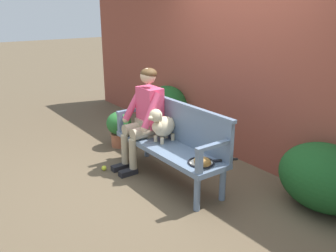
# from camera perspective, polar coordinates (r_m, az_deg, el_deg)

# --- Properties ---
(ground_plane) EXTENTS (40.00, 40.00, 0.00)m
(ground_plane) POSITION_cam_1_polar(r_m,az_deg,el_deg) (4.54, -0.00, -8.36)
(ground_plane) COLOR brown
(brick_garden_fence) EXTENTS (8.00, 0.30, 2.22)m
(brick_garden_fence) POSITION_cam_1_polar(r_m,az_deg,el_deg) (5.03, 12.22, 7.30)
(brick_garden_fence) COLOR brown
(brick_garden_fence) RESTS_ON ground
(hedge_bush_far_right) EXTENTS (0.77, 0.70, 0.82)m
(hedge_bush_far_right) POSITION_cam_1_polar(r_m,az_deg,el_deg) (5.95, -0.14, 2.50)
(hedge_bush_far_right) COLOR #194C1E
(hedge_bush_far_right) RESTS_ON ground
(hedge_bush_mid_left) EXTENTS (1.01, 0.79, 0.71)m
(hedge_bush_mid_left) POSITION_cam_1_polar(r_m,az_deg,el_deg) (4.13, 23.58, -7.44)
(hedge_bush_mid_left) COLOR #194C1E
(hedge_bush_mid_left) RESTS_ON ground
(garden_bench) EXTENTS (1.68, 0.49, 0.45)m
(garden_bench) POSITION_cam_1_polar(r_m,az_deg,el_deg) (4.38, -0.00, -3.84)
(garden_bench) COLOR slate
(garden_bench) RESTS_ON ground
(bench_backrest) EXTENTS (1.72, 0.06, 0.50)m
(bench_backrest) POSITION_cam_1_polar(r_m,az_deg,el_deg) (4.40, 2.25, 0.58)
(bench_backrest) COLOR slate
(bench_backrest) RESTS_ON garden_bench
(bench_armrest_left_end) EXTENTS (0.06, 0.49, 0.28)m
(bench_armrest_left_end) POSITION_cam_1_polar(r_m,az_deg,el_deg) (4.89, -6.41, 1.67)
(bench_armrest_left_end) COLOR slate
(bench_armrest_left_end) RESTS_ON garden_bench
(bench_armrest_right_end) EXTENTS (0.06, 0.49, 0.28)m
(bench_armrest_right_end) POSITION_cam_1_polar(r_m,az_deg,el_deg) (3.66, 6.37, -4.21)
(bench_armrest_right_end) COLOR slate
(bench_armrest_right_end) RESTS_ON garden_bench
(person_seated) EXTENTS (0.56, 0.64, 1.32)m
(person_seated) POSITION_cam_1_polar(r_m,az_deg,el_deg) (4.65, -3.69, 1.79)
(person_seated) COLOR black
(person_seated) RESTS_ON ground
(dog_on_bench) EXTENTS (0.26, 0.44, 0.44)m
(dog_on_bench) POSITION_cam_1_polar(r_m,az_deg,el_deg) (4.41, -0.96, 0.20)
(dog_on_bench) COLOR beige
(dog_on_bench) RESTS_ON garden_bench
(tennis_racket) EXTENTS (0.39, 0.57, 0.03)m
(tennis_racket) POSITION_cam_1_polar(r_m,az_deg,el_deg) (3.91, 5.65, -5.72)
(tennis_racket) COLOR black
(tennis_racket) RESTS_ON garden_bench
(baseball_glove) EXTENTS (0.24, 0.20, 0.09)m
(baseball_glove) POSITION_cam_1_polar(r_m,az_deg,el_deg) (3.83, 5.47, -5.62)
(baseball_glove) COLOR #9E6B2D
(baseball_glove) RESTS_ON garden_bench
(tennis_ball) EXTENTS (0.07, 0.07, 0.07)m
(tennis_ball) POSITION_cam_1_polar(r_m,az_deg,el_deg) (4.82, -10.10, -6.58)
(tennis_ball) COLOR #CCDB33
(tennis_ball) RESTS_ON ground
(potted_plant) EXTENTS (0.38, 0.38, 0.54)m
(potted_plant) POSITION_cam_1_polar(r_m,az_deg,el_deg) (5.51, -7.75, -0.12)
(potted_plant) COLOR #A85B3D
(potted_plant) RESTS_ON ground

